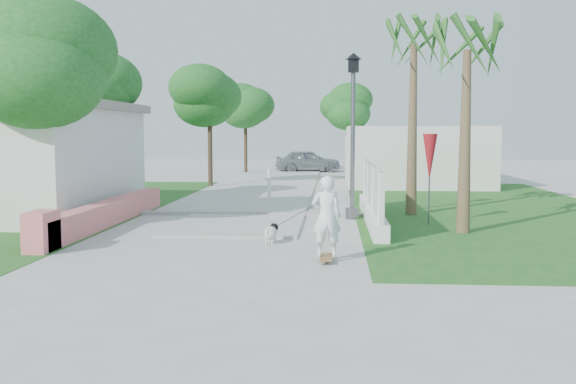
# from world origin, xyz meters

# --- Properties ---
(ground) EXTENTS (90.00, 90.00, 0.00)m
(ground) POSITION_xyz_m (0.00, 0.00, 0.00)
(ground) COLOR #B7B7B2
(ground) RESTS_ON ground
(path_strip) EXTENTS (3.20, 36.00, 0.06)m
(path_strip) POSITION_xyz_m (0.00, 20.00, 0.03)
(path_strip) COLOR #B7B7B2
(path_strip) RESTS_ON ground
(curb) EXTENTS (6.50, 0.25, 0.10)m
(curb) POSITION_xyz_m (0.00, 6.00, 0.05)
(curb) COLOR #999993
(curb) RESTS_ON ground
(grass_left) EXTENTS (8.00, 20.00, 0.01)m
(grass_left) POSITION_xyz_m (-7.00, 8.00, 0.01)
(grass_left) COLOR #21591C
(grass_left) RESTS_ON ground
(grass_right) EXTENTS (8.00, 20.00, 0.01)m
(grass_right) POSITION_xyz_m (7.00, 8.00, 0.01)
(grass_right) COLOR #21591C
(grass_right) RESTS_ON ground
(pink_wall) EXTENTS (0.45, 8.20, 0.80)m
(pink_wall) POSITION_xyz_m (-3.30, 3.55, 0.31)
(pink_wall) COLOR #E37674
(pink_wall) RESTS_ON ground
(lattice_fence) EXTENTS (0.35, 7.00, 1.50)m
(lattice_fence) POSITION_xyz_m (3.40, 5.00, 0.54)
(lattice_fence) COLOR white
(lattice_fence) RESTS_ON ground
(building_right) EXTENTS (6.00, 8.00, 2.60)m
(building_right) POSITION_xyz_m (6.00, 18.00, 1.30)
(building_right) COLOR silver
(building_right) RESTS_ON ground
(street_lamp) EXTENTS (0.44, 0.44, 4.44)m
(street_lamp) POSITION_xyz_m (2.90, 5.50, 2.43)
(street_lamp) COLOR #59595E
(street_lamp) RESTS_ON ground
(bollard) EXTENTS (0.14, 0.14, 1.09)m
(bollard) POSITION_xyz_m (0.20, 10.00, 0.58)
(bollard) COLOR white
(bollard) RESTS_ON ground
(patio_umbrella) EXTENTS (0.36, 0.36, 2.30)m
(patio_umbrella) POSITION_xyz_m (4.80, 4.50, 1.69)
(patio_umbrella) COLOR #59595E
(patio_umbrella) RESTS_ON ground
(tree_left_near) EXTENTS (3.60, 3.60, 5.28)m
(tree_left_near) POSITION_xyz_m (-4.48, 2.98, 3.82)
(tree_left_near) COLOR #4C3826
(tree_left_near) RESTS_ON ground
(tree_left_mid) EXTENTS (3.20, 3.20, 4.85)m
(tree_left_mid) POSITION_xyz_m (-5.48, 8.48, 3.50)
(tree_left_mid) COLOR #4C3826
(tree_left_mid) RESTS_ON ground
(tree_path_left) EXTENTS (3.40, 3.40, 5.23)m
(tree_path_left) POSITION_xyz_m (-2.98, 15.98, 3.82)
(tree_path_left) COLOR #4C3826
(tree_path_left) RESTS_ON ground
(tree_path_right) EXTENTS (3.00, 3.00, 4.79)m
(tree_path_right) POSITION_xyz_m (3.22, 19.98, 3.49)
(tree_path_right) COLOR #4C3826
(tree_path_right) RESTS_ON ground
(tree_path_far) EXTENTS (3.20, 3.20, 5.17)m
(tree_path_far) POSITION_xyz_m (-2.78, 25.98, 3.82)
(tree_path_far) COLOR #4C3826
(tree_path_far) RESTS_ON ground
(palm_far) EXTENTS (1.80, 1.80, 5.30)m
(palm_far) POSITION_xyz_m (4.60, 6.50, 4.48)
(palm_far) COLOR brown
(palm_far) RESTS_ON ground
(palm_near) EXTENTS (1.80, 1.80, 4.70)m
(palm_near) POSITION_xyz_m (5.40, 3.20, 3.95)
(palm_near) COLOR brown
(palm_near) RESTS_ON ground
(skateboarder) EXTENTS (1.46, 2.45, 1.56)m
(skateboarder) POSITION_xyz_m (1.68, 0.53, 0.69)
(skateboarder) COLOR olive
(skateboarder) RESTS_ON ground
(dog) EXTENTS (0.37, 0.60, 0.42)m
(dog) POSITION_xyz_m (1.08, 1.53, 0.23)
(dog) COLOR silver
(dog) RESTS_ON ground
(parked_car) EXTENTS (4.08, 2.14, 1.32)m
(parked_car) POSITION_xyz_m (0.88, 26.52, 0.66)
(parked_car) COLOR #B3B5BB
(parked_car) RESTS_ON ground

